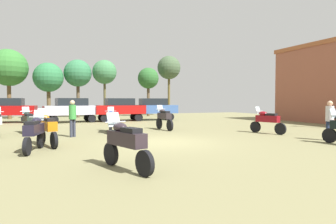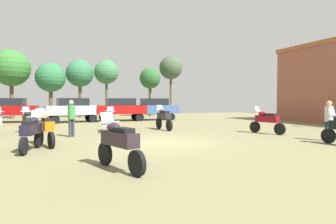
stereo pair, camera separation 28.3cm
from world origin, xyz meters
name	(u,v)px [view 1 (the left image)]	position (x,y,z in m)	size (l,w,h in m)	color
ground_plane	(163,143)	(0.00, 0.00, 0.01)	(44.00, 52.00, 0.02)	olive
motorcycle_1	(164,118)	(2.01, 4.92, 0.76)	(0.62, 2.17, 1.51)	black
motorcycle_2	(126,142)	(-2.71, -4.20, 0.74)	(0.86, 2.16, 1.46)	black
motorcycle_5	(111,120)	(-1.30, 4.81, 0.73)	(0.76, 2.21, 1.43)	black
motorcycle_8	(28,121)	(-5.56, 5.81, 0.73)	(0.77, 2.18, 1.45)	black
motorcycle_9	(34,131)	(-4.99, -0.33, 0.73)	(0.76, 2.11, 1.44)	black
motorcycle_11	(47,128)	(-4.57, 0.81, 0.74)	(0.81, 2.21, 1.47)	black
motorcycle_12	(267,120)	(6.45, 0.92, 0.74)	(0.80, 2.08, 1.46)	black
car_2	(7,108)	(-7.64, 15.05, 1.19)	(4.46, 2.23, 2.00)	black
car_3	(153,107)	(4.36, 13.52, 1.19)	(4.44, 2.18, 2.00)	black
car_4	(72,108)	(-2.78, 13.38, 1.19)	(4.48, 2.30, 2.00)	black
car_5	(120,108)	(1.23, 13.45, 1.19)	(4.31, 1.82, 2.00)	black
person_1	(330,117)	(7.06, -2.35, 1.07)	(0.43, 0.43, 1.78)	#202B49
person_2	(73,115)	(-3.44, 3.39, 1.08)	(0.46, 0.46, 1.81)	#2E3240
tree_1	(105,72)	(1.16, 20.33, 4.92)	(2.62, 2.62, 6.25)	brown
tree_3	(78,74)	(-1.60, 20.74, 4.71)	(2.90, 2.90, 6.19)	brown
tree_4	(148,79)	(6.21, 20.33, 4.37)	(2.43, 2.43, 5.63)	brown
tree_5	(169,68)	(9.11, 21.04, 5.81)	(2.83, 2.83, 7.26)	brown
tree_6	(9,68)	(-8.09, 20.57, 5.01)	(3.60, 3.60, 6.82)	brown
tree_7	(48,78)	(-4.52, 20.27, 4.15)	(2.97, 2.97, 5.66)	brown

